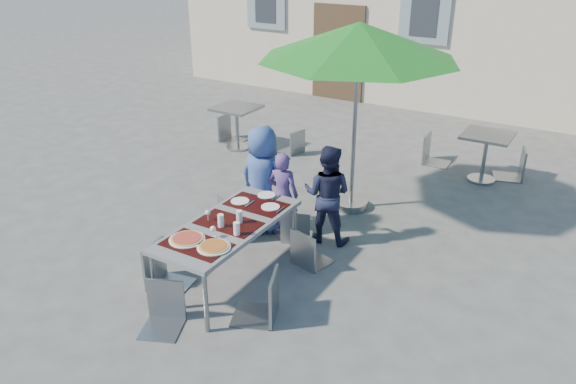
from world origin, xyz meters
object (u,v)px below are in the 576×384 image
Objects in this scene: pizza_near_right at (214,247)px; chair_4 at (263,269)px; bg_chair_l_0 at (228,112)px; child_2 at (327,194)px; dining_table at (229,227)px; patio_umbrella at (359,42)px; chair_0 at (234,193)px; chair_2 at (309,227)px; chair_1 at (296,207)px; bg_chair_r_0 at (294,128)px; cafe_table_0 at (237,119)px; chair_3 at (159,241)px; cafe_table_1 at (486,148)px; bg_chair_r_1 at (519,145)px; child_1 at (283,195)px; chair_5 at (160,281)px; child_0 at (263,179)px; bg_chair_l_1 at (434,132)px; pizza_near_left at (187,239)px.

chair_4 is at bearing 15.21° from pizza_near_right.
pizza_near_right is 5.42m from bg_chair_l_0.
pizza_near_right is 1.97m from child_2.
patio_umbrella is at bearing 81.59° from dining_table.
chair_0 is 1.18× the size of chair_2.
chair_1 is 4.13m from bg_chair_l_0.
pizza_near_right is at bearing -69.41° from bg_chair_r_0.
bg_chair_r_0 is at bearing 17.21° from cafe_table_0.
chair_3 is (-0.80, -1.64, 0.07)m from chair_1.
cafe_table_1 is (1.06, 4.82, -0.03)m from chair_4.
chair_3 is at bearing -116.01° from cafe_table_1.
cafe_table_0 is 4.86m from bg_chair_r_1.
child_1 is 3.68m from cafe_table_1.
chair_5 is 1.12× the size of cafe_table_0.
cafe_table_0 is 0.95× the size of bg_chair_r_0.
chair_2 is at bearing 130.21° from child_1.
pizza_near_right is 0.44× the size of cafe_table_1.
child_1 reaches higher than chair_2.
chair_5 is (-0.82, -0.62, -0.07)m from chair_4.
chair_4 is (1.29, -1.28, -0.02)m from chair_0.
cafe_table_1 is (2.16, 3.17, -0.16)m from child_0.
chair_3 is at bearing -105.31° from bg_chair_l_1.
child_0 is 3.83m from cafe_table_1.
chair_1 reaches higher than pizza_near_left.
chair_2 reaches higher than dining_table.
chair_4 is at bearing -51.30° from cafe_table_0.
patio_umbrella is (0.18, 1.27, 1.88)m from chair_1.
bg_chair_r_1 is at bearing 68.29° from chair_5.
dining_table is at bearing 110.99° from pizza_near_right.
chair_3 is 1.20× the size of cafe_table_1.
pizza_near_left is 1.51m from chair_0.
chair_0 is at bearing 20.54° from child_1.
cafe_table_0 is at bearing 114.81° from chair_3.
bg_chair_r_1 reaches higher than bg_chair_r_0.
cafe_table_1 is (3.25, 0.48, 0.08)m from bg_chair_r_0.
dining_table is 1.84× the size of chair_4.
chair_5 is (0.03, -0.47, -0.25)m from pizza_near_left.
dining_table is 1.42× the size of child_2.
chair_3 is at bearing 59.16° from child_1.
child_2 is 4.22m from bg_chair_l_0.
chair_3 is 4.94m from bg_chair_l_0.
chair_4 reaches higher than pizza_near_left.
patio_umbrella reaches higher than bg_chair_r_1.
patio_umbrella is 2.81× the size of bg_chair_l_0.
cafe_table_1 is (1.91, 4.97, -0.21)m from pizza_near_left.
chair_4 is at bearing -102.45° from cafe_table_1.
chair_3 is at bearing 49.65° from child_2.
dining_table is 0.98m from chair_2.
child_0 is 0.62m from chair_1.
chair_1 is 0.89× the size of bg_chair_l_0.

